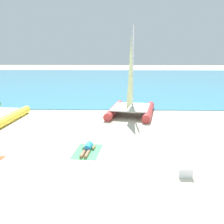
{
  "coord_description": "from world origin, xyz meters",
  "views": [
    {
      "loc": [
        0.35,
        -8.97,
        4.38
      ],
      "look_at": [
        0.0,
        4.68,
        1.2
      ],
      "focal_mm": 42.91,
      "sensor_mm": 36.0,
      "label": 1
    }
  ],
  "objects_px": {
    "towel_right": "(87,151)",
    "sunbather_right": "(88,148)",
    "sailboat_red": "(131,102)",
    "cooler_box": "(185,172)"
  },
  "relations": [
    {
      "from": "cooler_box",
      "to": "sailboat_red",
      "type": "bearing_deg",
      "value": 99.28
    },
    {
      "from": "towel_right",
      "to": "sunbather_right",
      "type": "xyz_separation_m",
      "value": [
        0.01,
        0.07,
        0.13
      ]
    },
    {
      "from": "sunbather_right",
      "to": "towel_right",
      "type": "bearing_deg",
      "value": -90.0
    },
    {
      "from": "towel_right",
      "to": "cooler_box",
      "type": "distance_m",
      "value": 4.37
    },
    {
      "from": "sailboat_red",
      "to": "cooler_box",
      "type": "relative_size",
      "value": 11.98
    },
    {
      "from": "sailboat_red",
      "to": "towel_right",
      "type": "distance_m",
      "value": 7.31
    },
    {
      "from": "towel_right",
      "to": "sunbather_right",
      "type": "distance_m",
      "value": 0.14
    },
    {
      "from": "sailboat_red",
      "to": "cooler_box",
      "type": "xyz_separation_m",
      "value": [
        1.5,
        -9.2,
        -0.71
      ]
    },
    {
      "from": "sailboat_red",
      "to": "sunbather_right",
      "type": "xyz_separation_m",
      "value": [
        -2.21,
        -6.85,
        -0.76
      ]
    },
    {
      "from": "towel_right",
      "to": "sunbather_right",
      "type": "height_order",
      "value": "sunbather_right"
    }
  ]
}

